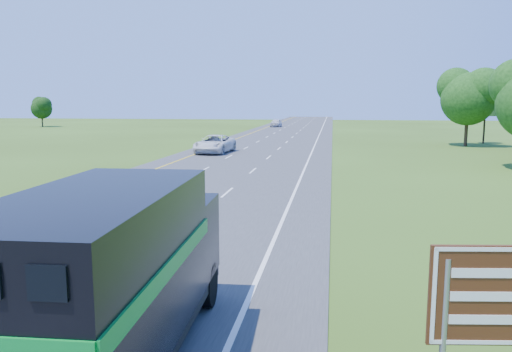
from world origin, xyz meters
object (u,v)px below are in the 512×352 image
Objects in this scene: far_car at (276,123)px; exit_sign at (504,305)px; white_suv at (215,144)px; horse_truck at (113,275)px.

exit_sign is at bearing -78.51° from far_car.
white_suv is at bearing 101.02° from exit_sign.
white_suv is 54.14m from far_car.
horse_truck reaches higher than far_car.
horse_truck is at bearing -74.96° from white_suv.
exit_sign reaches higher than white_suv.
far_car is (-7.65, 93.91, -1.06)m from horse_truck.
horse_truck is 40.52m from white_suv.
horse_truck is 1.68× the size of far_car.
far_car is at bearing 91.91° from horse_truck.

